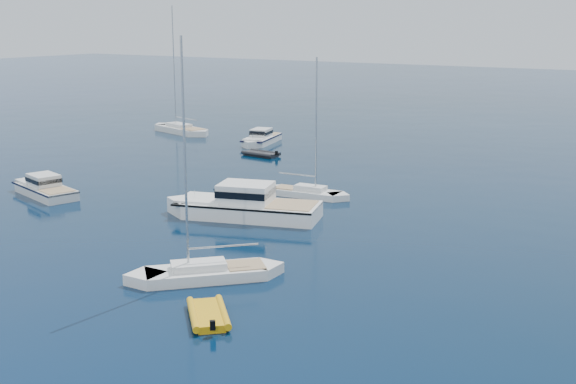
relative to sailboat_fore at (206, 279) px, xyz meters
The scene contains 8 objects.
motor_cruiser_centre 13.17m from the sailboat_fore, 116.32° to the left, with size 3.78×12.36×3.24m, color white, non-canonical shape.
motor_cruiser_far_l 25.29m from the sailboat_fore, 159.49° to the left, with size 2.62×8.56×2.25m, color silver, non-canonical shape.
motor_cruiser_horizon 45.47m from the sailboat_fore, 120.11° to the left, with size 2.57×8.40×2.20m, color silver, non-canonical shape.
sailboat_fore is the anchor object (origin of this frame).
sailboat_centre 20.53m from the sailboat_fore, 104.65° to the left, with size 2.05×7.89×11.60m, color white, non-canonical shape.
sailboat_far_l 54.65m from the sailboat_fore, 131.34° to the left, with size 2.86×11.02×16.19m, color silver, non-canonical shape.
tender_yellow 5.65m from the sailboat_fore, 50.65° to the right, with size 2.17×4.03×0.95m, color #E2A20D, non-canonical shape.
tender_grey_far 37.78m from the sailboat_fore, 119.30° to the left, with size 2.22×4.13×0.95m, color black, non-canonical shape.
Camera 1 is at (29.43, -18.61, 14.12)m, focal length 46.30 mm.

